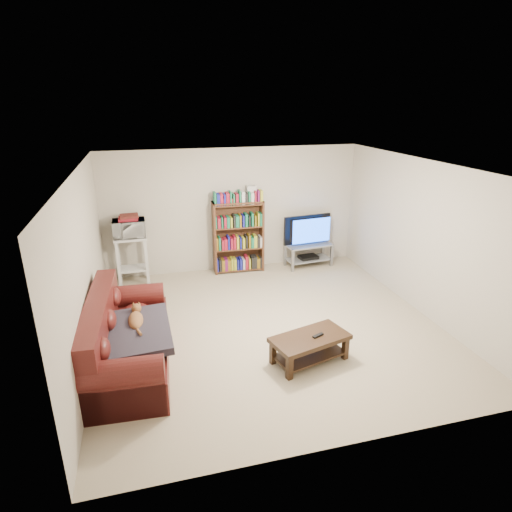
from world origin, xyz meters
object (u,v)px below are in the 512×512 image
object	(u,v)px
coffee_table	(310,344)
tv_stand	(308,251)
bookshelf	(238,236)
sofa	(123,343)

from	to	relation	value
coffee_table	tv_stand	size ratio (longest dim) A/B	1.13
tv_stand	bookshelf	xyz separation A→B (m)	(-1.44, 0.12, 0.41)
sofa	tv_stand	xyz separation A→B (m)	(3.58, 2.69, -0.01)
tv_stand	bookshelf	distance (m)	1.50
coffee_table	tv_stand	distance (m)	3.44
coffee_table	bookshelf	bearing A→B (deg)	78.39
sofa	coffee_table	xyz separation A→B (m)	(2.35, -0.52, -0.07)
bookshelf	tv_stand	bearing A→B (deg)	-2.96
tv_stand	bookshelf	bearing A→B (deg)	169.32
sofa	bookshelf	bearing A→B (deg)	55.70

